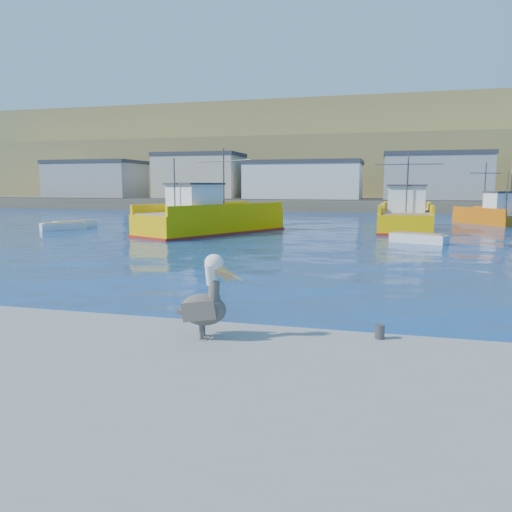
{
  "coord_description": "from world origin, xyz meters",
  "views": [
    {
      "loc": [
        3.05,
        -13.83,
        3.67
      ],
      "look_at": [
        -1.31,
        2.85,
        1.25
      ],
      "focal_mm": 35.0,
      "sensor_mm": 36.0,
      "label": 1
    }
  ],
  "objects_px": {
    "trawler_yellow_a": "(210,219)",
    "boat_orange": "(491,214)",
    "trawler_yellow_b": "(406,217)",
    "pelican": "(206,303)",
    "skiff_extra": "(75,225)",
    "skiff_mid": "(418,239)",
    "skiff_left": "(63,227)"
  },
  "relations": [
    {
      "from": "skiff_extra",
      "to": "skiff_mid",
      "type": "bearing_deg",
      "value": -9.76
    },
    {
      "from": "trawler_yellow_a",
      "to": "pelican",
      "type": "relative_size",
      "value": 7.5
    },
    {
      "from": "trawler_yellow_a",
      "to": "skiff_extra",
      "type": "relative_size",
      "value": 3.75
    },
    {
      "from": "skiff_left",
      "to": "pelican",
      "type": "xyz_separation_m",
      "value": [
        22.89,
        -27.06,
        1.02
      ]
    },
    {
      "from": "trawler_yellow_b",
      "to": "skiff_extra",
      "type": "relative_size",
      "value": 3.38
    },
    {
      "from": "trawler_yellow_a",
      "to": "trawler_yellow_b",
      "type": "distance_m",
      "value": 16.51
    },
    {
      "from": "boat_orange",
      "to": "skiff_left",
      "type": "height_order",
      "value": "boat_orange"
    },
    {
      "from": "skiff_left",
      "to": "trawler_yellow_b",
      "type": "bearing_deg",
      "value": 14.37
    },
    {
      "from": "trawler_yellow_a",
      "to": "boat_orange",
      "type": "xyz_separation_m",
      "value": [
        23.04,
        15.44,
        -0.15
      ]
    },
    {
      "from": "pelican",
      "to": "trawler_yellow_b",
      "type": "bearing_deg",
      "value": 81.39
    },
    {
      "from": "skiff_left",
      "to": "pelican",
      "type": "bearing_deg",
      "value": -49.77
    },
    {
      "from": "skiff_left",
      "to": "trawler_yellow_a",
      "type": "bearing_deg",
      "value": 0.67
    },
    {
      "from": "skiff_extra",
      "to": "pelican",
      "type": "relative_size",
      "value": 2.0
    },
    {
      "from": "trawler_yellow_b",
      "to": "pelican",
      "type": "bearing_deg",
      "value": -98.61
    },
    {
      "from": "skiff_mid",
      "to": "pelican",
      "type": "xyz_separation_m",
      "value": [
        -5.66,
        -24.36,
        1.02
      ]
    },
    {
      "from": "trawler_yellow_a",
      "to": "boat_orange",
      "type": "relative_size",
      "value": 1.82
    },
    {
      "from": "boat_orange",
      "to": "pelican",
      "type": "height_order",
      "value": "boat_orange"
    },
    {
      "from": "trawler_yellow_b",
      "to": "skiff_left",
      "type": "height_order",
      "value": "trawler_yellow_b"
    },
    {
      "from": "skiff_mid",
      "to": "skiff_extra",
      "type": "distance_m",
      "value": 29.37
    },
    {
      "from": "skiff_extra",
      "to": "pelican",
      "type": "xyz_separation_m",
      "value": [
        23.28,
        -29.34,
        1.02
      ]
    },
    {
      "from": "trawler_yellow_b",
      "to": "trawler_yellow_a",
      "type": "bearing_deg",
      "value": -154.77
    },
    {
      "from": "trawler_yellow_a",
      "to": "boat_orange",
      "type": "distance_m",
      "value": 27.74
    },
    {
      "from": "boat_orange",
      "to": "skiff_extra",
      "type": "relative_size",
      "value": 2.06
    },
    {
      "from": "trawler_yellow_b",
      "to": "skiff_left",
      "type": "distance_m",
      "value": 28.99
    },
    {
      "from": "trawler_yellow_b",
      "to": "skiff_mid",
      "type": "bearing_deg",
      "value": -87.23
    },
    {
      "from": "trawler_yellow_b",
      "to": "skiff_extra",
      "type": "distance_m",
      "value": 28.9
    },
    {
      "from": "trawler_yellow_a",
      "to": "trawler_yellow_b",
      "type": "height_order",
      "value": "trawler_yellow_a"
    },
    {
      "from": "boat_orange",
      "to": "pelican",
      "type": "xyz_separation_m",
      "value": [
        -13.3,
        -42.65,
        0.29
      ]
    },
    {
      "from": "trawler_yellow_a",
      "to": "skiff_mid",
      "type": "height_order",
      "value": "trawler_yellow_a"
    },
    {
      "from": "skiff_left",
      "to": "skiff_mid",
      "type": "bearing_deg",
      "value": -5.4
    },
    {
      "from": "skiff_mid",
      "to": "skiff_extra",
      "type": "xyz_separation_m",
      "value": [
        -28.94,
        4.98,
        0.0
      ]
    },
    {
      "from": "boat_orange",
      "to": "skiff_extra",
      "type": "xyz_separation_m",
      "value": [
        -36.58,
        -13.32,
        -0.73
      ]
    }
  ]
}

